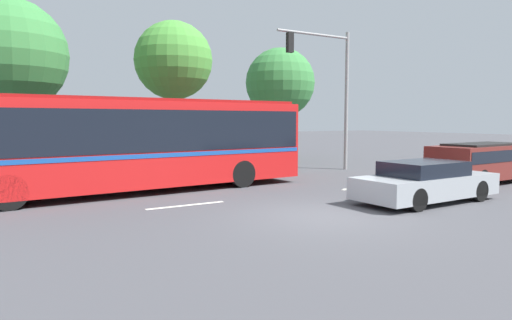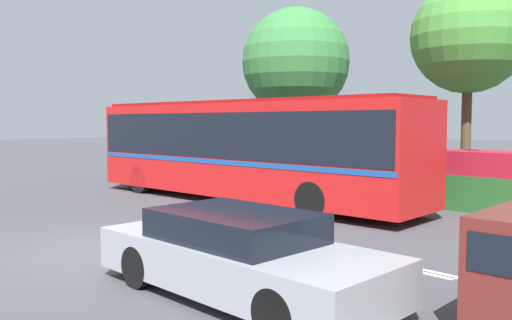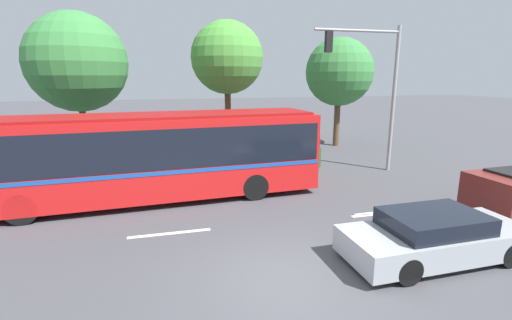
{
  "view_description": "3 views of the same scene",
  "coord_description": "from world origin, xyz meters",
  "px_view_note": "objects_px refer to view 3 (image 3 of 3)",
  "views": [
    {
      "loc": [
        -7.53,
        -8.95,
        2.49
      ],
      "look_at": [
        -0.51,
        2.6,
        1.29
      ],
      "focal_mm": 31.79,
      "sensor_mm": 36.0,
      "label": 1
    },
    {
      "loc": [
        9.63,
        -5.15,
        2.55
      ],
      "look_at": [
        1.28,
        2.94,
        1.72
      ],
      "focal_mm": 37.53,
      "sensor_mm": 36.0,
      "label": 2
    },
    {
      "loc": [
        -2.53,
        -6.95,
        4.53
      ],
      "look_at": [
        0.55,
        4.88,
        1.69
      ],
      "focal_mm": 25.3,
      "sensor_mm": 36.0,
      "label": 3
    }
  ],
  "objects_px": {
    "sedan_foreground": "(435,237)",
    "street_tree_left": "(77,63)",
    "street_tree_centre": "(227,58)",
    "street_tree_right": "(339,72)",
    "traffic_light_pole": "(377,79)",
    "city_bus": "(154,152)"
  },
  "relations": [
    {
      "from": "traffic_light_pole",
      "to": "street_tree_centre",
      "type": "distance_m",
      "value": 8.13
    },
    {
      "from": "street_tree_centre",
      "to": "sedan_foreground",
      "type": "bearing_deg",
      "value": -78.26
    },
    {
      "from": "street_tree_left",
      "to": "city_bus",
      "type": "bearing_deg",
      "value": -61.22
    },
    {
      "from": "street_tree_centre",
      "to": "street_tree_right",
      "type": "xyz_separation_m",
      "value": [
        7.54,
        1.28,
        -0.73
      ]
    },
    {
      "from": "city_bus",
      "to": "street_tree_left",
      "type": "bearing_deg",
      "value": -64.4
    },
    {
      "from": "street_tree_left",
      "to": "street_tree_centre",
      "type": "bearing_deg",
      "value": 5.03
    },
    {
      "from": "sedan_foreground",
      "to": "street_tree_centre",
      "type": "xyz_separation_m",
      "value": [
        -2.8,
        13.48,
        4.92
      ]
    },
    {
      "from": "sedan_foreground",
      "to": "street_tree_left",
      "type": "height_order",
      "value": "street_tree_left"
    },
    {
      "from": "sedan_foreground",
      "to": "street_tree_centre",
      "type": "distance_m",
      "value": 14.62
    },
    {
      "from": "sedan_foreground",
      "to": "street_tree_right",
      "type": "distance_m",
      "value": 16.06
    },
    {
      "from": "sedan_foreground",
      "to": "street_tree_left",
      "type": "distance_m",
      "value": 17.09
    },
    {
      "from": "street_tree_centre",
      "to": "street_tree_right",
      "type": "bearing_deg",
      "value": 9.63
    },
    {
      "from": "city_bus",
      "to": "street_tree_right",
      "type": "xyz_separation_m",
      "value": [
        11.58,
        8.31,
        2.97
      ]
    },
    {
      "from": "sedan_foreground",
      "to": "street_tree_right",
      "type": "relative_size",
      "value": 0.69
    },
    {
      "from": "sedan_foreground",
      "to": "street_tree_left",
      "type": "relative_size",
      "value": 0.63
    },
    {
      "from": "sedan_foreground",
      "to": "traffic_light_pole",
      "type": "distance_m",
      "value": 9.58
    },
    {
      "from": "city_bus",
      "to": "traffic_light_pole",
      "type": "height_order",
      "value": "traffic_light_pole"
    },
    {
      "from": "street_tree_centre",
      "to": "street_tree_right",
      "type": "height_order",
      "value": "street_tree_centre"
    },
    {
      "from": "traffic_light_pole",
      "to": "street_tree_right",
      "type": "xyz_separation_m",
      "value": [
        1.48,
        6.59,
        0.38
      ]
    },
    {
      "from": "traffic_light_pole",
      "to": "street_tree_left",
      "type": "xyz_separation_m",
      "value": [
        -13.59,
        4.65,
        0.77
      ]
    },
    {
      "from": "city_bus",
      "to": "street_tree_right",
      "type": "bearing_deg",
      "value": -147.51
    },
    {
      "from": "street_tree_right",
      "to": "sedan_foreground",
      "type": "bearing_deg",
      "value": -107.78
    }
  ]
}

